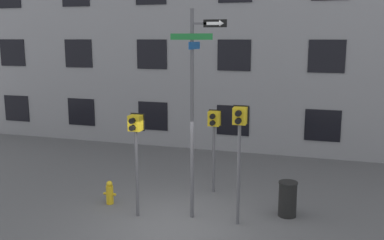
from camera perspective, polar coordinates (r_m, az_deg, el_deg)
The scene contains 7 objects.
ground_plane at distance 10.85m, azimuth -2.57°, elevation -13.67°, with size 60.00×60.00×0.00m, color #515154.
street_sign_pole at distance 10.37m, azimuth 0.31°, elevation 2.71°, with size 1.36×0.87×5.19m.
pedestrian_signal_left at distance 10.72m, azimuth -7.52°, elevation -2.25°, with size 0.37×0.40×2.66m.
pedestrian_signal_right at distance 10.17m, azimuth 6.34°, elevation -1.73°, with size 0.37×0.40×2.94m.
pedestrian_signal_across at distance 12.41m, azimuth 2.94°, elevation -1.04°, with size 0.39×0.40×2.46m.
fire_hydrant at distance 12.15m, azimuth -10.92°, elevation -9.50°, with size 0.36×0.20×0.66m.
trash_bin at distance 11.38m, azimuth 12.63°, elevation -10.23°, with size 0.49×0.49×0.91m.
Camera 1 is at (3.34, -9.29, 4.49)m, focal length 40.00 mm.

